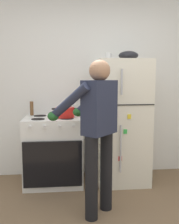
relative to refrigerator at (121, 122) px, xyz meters
name	(u,v)px	position (x,y,z in m)	size (l,w,h in m)	color
kitchen_wall_back	(91,83)	(-0.38, 0.38, 0.52)	(6.00, 0.10, 2.70)	white
refrigerator	(121,122)	(0.00, 0.00, 0.00)	(0.68, 0.72, 1.66)	silver
stove_range	(54,151)	(-0.93, -0.01, -0.38)	(0.76, 0.67, 0.91)	white
person_cook	(96,123)	(-0.46, -0.85, 0.13)	(0.72, 0.75, 1.60)	black
red_pot	(65,112)	(-0.77, -0.05, 0.15)	(0.35, 0.25, 0.13)	red
coffee_mug	(109,56)	(-0.18, 0.05, 0.88)	(0.11, 0.08, 0.10)	silver
pepper_mill	(32,108)	(-1.23, 0.20, 0.17)	(0.05, 0.05, 0.19)	brown
mixing_bowl	(128,55)	(0.08, 0.00, 0.89)	(0.26, 0.26, 0.12)	black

